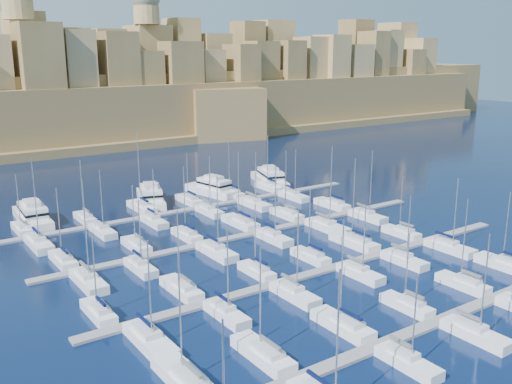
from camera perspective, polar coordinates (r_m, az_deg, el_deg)
ground at (r=102.81m, az=2.88°, el=-5.70°), size 600.00×600.00×0.00m
pontoon_near at (r=80.71m, az=18.08°, el=-12.07°), size 84.00×2.00×0.40m
pontoon_mid_near at (r=94.16m, az=7.37°, el=-7.59°), size 84.00×2.00×0.40m
pontoon_mid_far at (r=110.39m, az=-0.29°, el=-4.16°), size 84.00×2.00×0.40m
pontoon_far at (r=128.34m, az=-5.86°, el=-1.60°), size 84.00×2.00×0.40m
sailboat_0 at (r=64.22m, az=-7.09°, el=-18.10°), size 3.14×10.47×15.14m
sailboat_1 at (r=68.27m, az=0.72°, el=-15.88°), size 2.86×9.55×13.85m
sailboat_2 at (r=75.29m, az=8.69°, el=-13.00°), size 2.85×9.49×14.89m
sailboat_3 at (r=82.37m, az=14.89°, el=-10.88°), size 2.39×7.97×11.27m
sailboat_4 at (r=91.84m, az=20.02°, el=-8.59°), size 2.51×8.38×13.97m
sailboat_5 at (r=101.90m, az=23.72°, el=-6.68°), size 2.97×9.90×13.10m
sailboat_8 at (r=68.98m, az=14.92°, el=-16.10°), size 2.45×8.16×11.67m
sailboat_9 at (r=77.40m, az=21.08°, el=-13.07°), size 2.68×8.92×14.13m
sailboat_12 at (r=80.61m, az=-15.46°, el=-11.49°), size 2.46×8.19×12.08m
sailboat_13 at (r=85.41m, az=-7.45°, el=-9.55°), size 2.75×9.18×12.90m
sailboat_14 at (r=91.01m, az=0.09°, el=-7.91°), size 2.34×7.80×11.93m
sailboat_15 at (r=97.53m, az=5.50°, el=-6.42°), size 2.43×8.11×12.71m
sailboat_16 at (r=105.47m, az=9.81°, el=-4.94°), size 3.10×10.34×16.42m
sailboat_17 at (r=112.69m, az=14.34°, el=-3.95°), size 2.42×8.08×12.16m
sailboat_18 at (r=72.16m, az=-10.56°, el=-14.36°), size 3.07×10.22×13.94m
sailboat_19 at (r=77.54m, az=-3.00°, el=-12.02°), size 2.51×8.37×12.98m
sailboat_20 at (r=83.25m, az=3.85°, el=-10.12°), size 2.68×8.95×13.17m
sailboat_21 at (r=91.67m, az=10.36°, el=-7.98°), size 2.55×8.49×12.22m
sailboat_22 at (r=98.71m, az=14.58°, el=-6.58°), size 2.56×8.52×12.31m
sailboat_23 at (r=106.97m, az=18.78°, el=-5.25°), size 2.82×9.39×13.66m
sailboat_24 at (r=100.84m, az=-18.72°, el=-6.44°), size 2.60×8.67×13.26m
sailboat_25 at (r=104.66m, az=-11.87°, el=-5.22°), size 2.55×8.49×11.95m
sailboat_26 at (r=108.64m, az=-6.93°, el=-4.27°), size 2.51×8.37×14.09m
sailboat_27 at (r=115.40m, az=-1.56°, el=-3.05°), size 3.02×10.07×15.47m
sailboat_28 at (r=121.24m, az=3.12°, el=-2.22°), size 2.63×8.76×14.64m
sailboat_29 at (r=129.74m, az=7.63°, el=-1.23°), size 2.85×9.51×14.16m
sailboat_30 at (r=90.99m, az=-16.43°, el=-8.49°), size 2.99×9.97×17.04m
sailboat_31 at (r=94.48m, az=-11.48°, el=-7.35°), size 2.51×8.37×12.37m
sailboat_32 at (r=99.62m, az=-3.99°, el=-5.92°), size 2.96×9.87×14.62m
sailboat_33 at (r=106.56m, az=1.74°, el=-4.54°), size 2.68×8.94×14.78m
sailboat_34 at (r=113.67m, az=7.14°, el=-3.42°), size 3.15×10.49×16.12m
sailboat_35 at (r=122.00m, az=11.07°, el=-2.36°), size 2.74×9.13×15.06m
sailboat_36 at (r=120.56m, az=-22.39°, el=-3.41°), size 2.40×8.01×11.79m
sailboat_37 at (r=123.60m, az=-16.73°, el=-2.50°), size 2.44×8.13×13.18m
sailboat_38 at (r=128.83m, az=-11.34°, el=-1.48°), size 3.04×10.15×17.60m
sailboat_39 at (r=133.12m, az=-6.70°, el=-0.81°), size 2.70×8.99×12.03m
sailboat_40 at (r=138.67m, az=-2.56°, el=-0.11°), size 2.73×9.09×13.54m
sailboat_41 at (r=144.76m, az=1.30°, el=0.52°), size 2.64×8.79×14.13m
sailboat_42 at (r=110.51m, az=-20.91°, el=-4.80°), size 3.04×10.13×16.72m
sailboat_43 at (r=114.21m, az=-15.10°, el=-3.75°), size 2.68×8.93×13.25m
sailboat_44 at (r=118.15m, az=-10.17°, el=-2.88°), size 2.59×8.63×11.98m
sailboat_45 at (r=123.88m, az=-4.71°, el=-1.90°), size 2.55×8.51×13.17m
sailboat_46 at (r=129.14m, az=-0.18°, el=-1.17°), size 2.98×9.94×13.16m
sailboat_47 at (r=136.18m, az=3.77°, el=-0.40°), size 2.73×9.11×12.49m
motor_yacht_a at (r=125.45m, az=-21.44°, el=-2.18°), size 6.02×17.29×5.25m
motor_yacht_b at (r=133.56m, az=-10.49°, el=-0.46°), size 10.55×18.08×5.25m
motor_yacht_c at (r=139.77m, az=-4.34°, el=0.40°), size 7.57×15.88×5.25m
motor_yacht_d at (r=150.16m, az=1.40°, el=1.40°), size 10.13×18.03×5.25m
fortified_city at (r=239.95m, az=-20.58°, el=8.47°), size 460.00×108.95×59.52m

